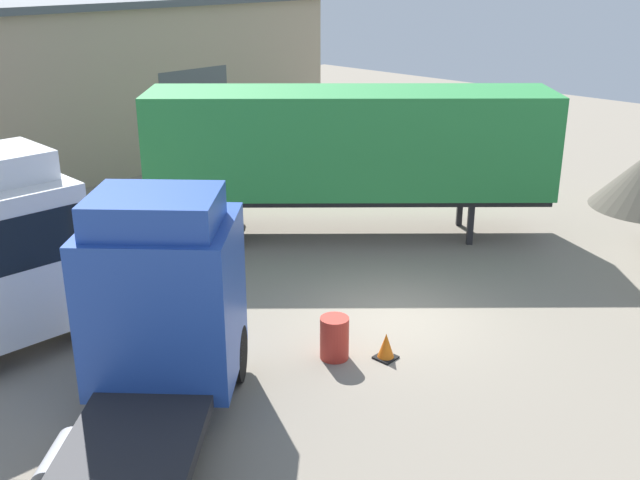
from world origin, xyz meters
name	(u,v)px	position (x,y,z in m)	size (l,w,h in m)	color
ground_plane	(393,317)	(0.00, 0.00, 0.00)	(60.00, 60.00, 0.00)	gray
container_trailer_green	(348,146)	(3.28, 4.28, 2.63)	(9.47, 9.75, 4.15)	#28843D
tractor_unit_blue	(157,319)	(-5.75, 0.62, 1.84)	(6.65, 6.23, 3.92)	#2347A3
oil_drum	(334,338)	(-2.25, -0.25, 0.44)	(0.58, 0.58, 0.88)	#B22D23
traffic_cone	(386,347)	(-1.57, -1.03, 0.25)	(0.40, 0.40, 0.55)	black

